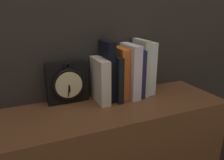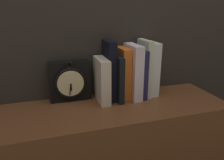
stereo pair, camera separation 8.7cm
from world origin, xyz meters
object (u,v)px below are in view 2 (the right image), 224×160
Objects in this scene: clock at (70,81)px; book_slot6_cream at (144,68)px; book_slot2_black at (117,78)px; book_slot7_white at (151,68)px; book_slot3_orange at (123,73)px; book_slot1_black at (109,71)px; book_slot0_cream at (102,80)px; book_slot4_white at (133,72)px; book_slot5_navy at (139,73)px.

clock is 0.71× the size of book_slot6_cream.
book_slot2_black is 0.17m from book_slot7_white.
book_slot2_black is 0.04m from book_slot3_orange.
clock is at bearing 169.72° from book_slot1_black.
book_slot0_cream is 0.05m from book_slot1_black.
book_slot3_orange is 0.10m from book_slot6_cream.
book_slot4_white is 0.06m from book_slot6_cream.
book_slot6_cream is at bearing -0.60° from book_slot1_black.
book_slot1_black reaches higher than book_slot0_cream.
book_slot5_navy is (0.11, 0.00, 0.01)m from book_slot2_black.
book_slot1_black is at bearing -178.97° from book_slot3_orange.
book_slot6_cream reaches higher than book_slot3_orange.
book_slot1_black reaches higher than clock.
book_slot7_white is at bearing -4.25° from clock.
book_slot0_cream is at bearing -179.49° from book_slot2_black.
clock is 0.76× the size of book_slot4_white.
book_slot4_white is 0.10m from book_slot7_white.
book_slot6_cream is at bearing 9.72° from book_slot4_white.
book_slot1_black is 1.31× the size of book_slot2_black.
book_slot3_orange reaches higher than clock.
clock is 0.91× the size of book_slot2_black.
book_slot6_cream is 1.05× the size of book_slot7_white.
book_slot4_white is at bearing -170.82° from book_slot7_white.
book_slot5_navy is at bearing -169.81° from book_slot7_white.
book_slot1_black is (0.17, -0.03, 0.04)m from clock.
clock is at bearing 171.19° from book_slot4_white.
book_slot7_white is (0.09, 0.02, 0.00)m from book_slot4_white.
book_slot1_black is 0.20m from book_slot7_white.
book_slot5_navy reaches higher than book_slot2_black.
book_slot2_black is 0.91× the size of book_slot5_navy.
book_slot3_orange is at bearing 162.28° from book_slot4_white.
book_slot6_cream is (0.20, 0.01, 0.03)m from book_slot0_cream.
book_slot1_black is 1.06× the size of book_slot7_white.
book_slot3_orange is 0.08m from book_slot5_navy.
book_slot3_orange is (0.04, 0.01, 0.01)m from book_slot2_black.
clock is 0.14m from book_slot0_cream.
book_slot0_cream is 0.95× the size of book_slot2_black.
book_slot4_white is at bearing -6.45° from book_slot1_black.
book_slot3_orange is at bearing 178.35° from book_slot6_cream.
clock is 0.70× the size of book_slot1_black.
clock is 0.24m from book_slot3_orange.
book_slot1_black is (0.04, 0.01, 0.04)m from book_slot0_cream.
book_slot6_cream reaches higher than book_slot0_cream.
book_slot6_cream is (0.06, 0.01, 0.01)m from book_slot4_white.
book_slot4_white is 0.94× the size of book_slot6_cream.
book_slot1_black is 0.11m from book_slot4_white.
book_slot7_white reaches higher than clock.
book_slot6_cream is at bearing -171.75° from book_slot7_white.
book_slot2_black is at bearing 0.51° from book_slot0_cream.
book_slot7_white is at bearing 9.18° from book_slot4_white.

